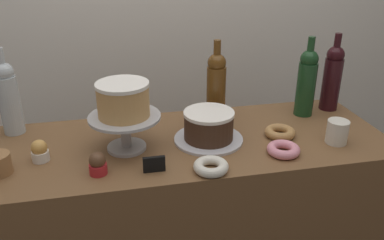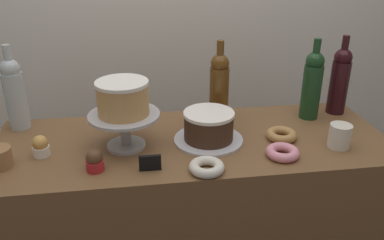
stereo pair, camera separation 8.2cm
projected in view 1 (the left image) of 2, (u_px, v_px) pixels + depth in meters
back_wall at (158, 2)px, 2.05m from camera, size 6.00×0.05×2.60m
display_counter at (192, 240)px, 1.64m from camera, size 1.44×0.54×0.93m
cake_stand_pedestal at (125, 126)px, 1.35m from camera, size 0.25×0.25×0.13m
white_layer_cake at (123, 99)px, 1.31m from camera, size 0.18×0.18×0.12m
silver_serving_platter at (208, 139)px, 1.44m from camera, size 0.25×0.25×0.01m
chocolate_round_cake at (209, 125)px, 1.42m from camera, size 0.18×0.18×0.10m
wine_bottle_dark_red at (332, 77)px, 1.66m from camera, size 0.08×0.08×0.33m
wine_bottle_clear at (8, 97)px, 1.45m from camera, size 0.08×0.08×0.33m
wine_bottle_amber at (216, 86)px, 1.55m from camera, size 0.08×0.08×0.33m
wine_bottle_green at (307, 81)px, 1.60m from camera, size 0.08×0.08×0.33m
cupcake_caramel at (40, 151)px, 1.30m from camera, size 0.06×0.06×0.07m
cupcake_chocolate at (98, 164)px, 1.23m from camera, size 0.06×0.06×0.07m
donut_sugar at (211, 166)px, 1.25m from camera, size 0.11×0.11×0.03m
donut_pink at (283, 149)px, 1.35m from camera, size 0.11×0.11×0.03m
donut_maple at (280, 132)px, 1.47m from camera, size 0.11×0.11×0.03m
price_sign_chalkboard at (154, 164)px, 1.24m from camera, size 0.07×0.01×0.05m
coffee_cup_ceramic at (337, 132)px, 1.41m from camera, size 0.08×0.08×0.09m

